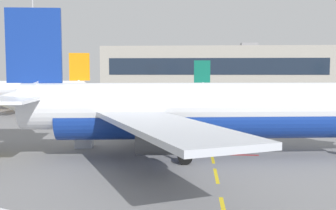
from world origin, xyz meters
name	(u,v)px	position (x,y,z in m)	size (l,w,h in m)	color
apron_paint_markings	(206,129)	(18.00, 37.55, 0.00)	(8.00, 95.93, 0.01)	yellow
airliner_foreground	(199,110)	(16.86, 21.26, 3.95)	(34.82, 34.39, 12.20)	white
airliner_far_center	(251,91)	(28.39, 72.27, 3.03)	(26.69, 26.43, 9.35)	silver
airliner_far_right	(16,91)	(-16.55, 60.21, 3.42)	(29.99, 29.39, 10.55)	silver
ground_power_truck	(73,111)	(-0.40, 42.53, 1.65)	(5.73, 7.21, 3.14)	black
uld_cargo_container	(84,139)	(6.16, 24.59, 0.80)	(1.77, 1.74, 1.60)	#B7BCC6
apron_light_mast_near	(33,24)	(-12.63, 59.31, 15.61)	(1.80, 1.80, 25.13)	slate
terminal_satellite	(216,69)	(24.61, 139.40, 7.99)	(82.22, 25.24, 17.55)	#9E998E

